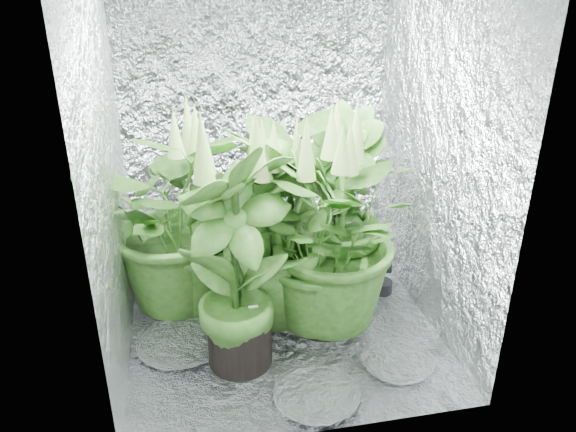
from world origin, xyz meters
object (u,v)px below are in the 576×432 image
Objects in this scene: plant_b at (291,216)px; circulation_fan at (378,272)px; plant_a at (179,216)px; plant_e at (325,235)px; plant_c at (335,213)px; plant_d at (275,231)px; plant_f at (236,260)px.

plant_b is 3.19× the size of circulation_fan.
plant_a is 1.04× the size of plant_e.
plant_c is 1.03× the size of plant_d.
plant_d is at bearing 55.18° from plant_f.
circulation_fan is at bearing 11.40° from plant_d.
plant_c reaches higher than plant_b.
plant_b reaches higher than circulation_fan.
plant_d reaches higher than plant_b.
plant_d is 0.42m from plant_f.
plant_d is at bearing -115.88° from plant_b.
plant_c is at bearing -7.87° from plant_a.
plant_a is 1.05× the size of plant_d.
plant_b is at bearing 173.58° from circulation_fan.
plant_c is at bearing 37.56° from plant_f.
plant_d is 0.76m from circulation_fan.
circulation_fan is at bearing -19.20° from plant_b.
plant_e is (0.09, -0.44, 0.08)m from plant_b.
plant_a is at bearing -172.27° from circulation_fan.
plant_e is 0.52m from plant_f.
plant_d is 0.99× the size of plant_e.
plant_e is 0.64m from circulation_fan.
plant_b is 0.88× the size of plant_d.
circulation_fan is (0.64, 0.13, -0.40)m from plant_d.
plant_c is at bearing 17.64° from plant_d.
plant_c is at bearing -42.13° from plant_b.
plant_f is 3.89× the size of circulation_fan.
plant_e is at bearing 23.48° from plant_f.
plant_a reaches higher than circulation_fan.
plant_d is (0.48, -0.23, -0.03)m from plant_a.
plant_e reaches higher than plant_b.
plant_d is (-0.15, -0.30, 0.06)m from plant_b.
plant_f reaches higher than plant_e.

